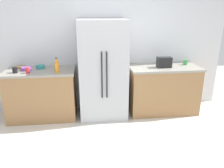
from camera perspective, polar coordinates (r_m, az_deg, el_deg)
name	(u,v)px	position (r m, az deg, el deg)	size (l,w,h in m)	color
ground_plane	(119,168)	(3.01, 1.68, -20.76)	(9.65, 9.65, 0.00)	beige
kitchen_back_panel	(104,38)	(4.30, -1.94, 11.69)	(4.66, 0.10, 2.77)	silver
counter_left	(42,94)	(4.23, -17.42, -2.43)	(1.21, 0.67, 0.89)	#9E7247
counter_right	(163,89)	(4.39, 12.79, -1.26)	(1.30, 0.67, 0.89)	#9E7247
refrigerator	(103,70)	(4.00, -2.38, 3.65)	(0.84, 0.70, 1.75)	#B7BABF
toaster	(164,62)	(4.18, 13.17, 5.43)	(0.26, 0.14, 0.19)	black
bottle_a	(57,67)	(3.83, -13.91, 4.28)	(0.08, 0.08, 0.25)	orange
cup_a	(15,70)	(4.06, -23.54, 3.29)	(0.08, 0.08, 0.10)	black
cup_b	(185,62)	(4.49, 18.24, 5.29)	(0.07, 0.07, 0.10)	green
cup_c	(28,70)	(3.96, -20.74, 3.30)	(0.07, 0.07, 0.10)	red
bowl_a	(26,69)	(4.16, -21.08, 3.64)	(0.17, 0.17, 0.05)	purple
bowl_b	(40,67)	(4.19, -17.80, 4.19)	(0.15, 0.15, 0.06)	teal
bowl_c	(20,67)	(4.32, -22.38, 4.00)	(0.16, 0.16, 0.05)	brown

